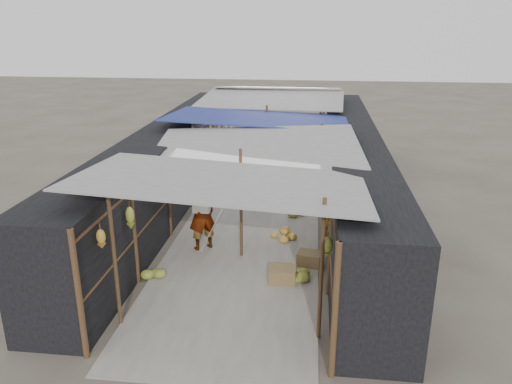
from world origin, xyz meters
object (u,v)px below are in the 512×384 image
at_px(vendor_elderly, 202,213).
at_px(shopper_blue, 264,185).
at_px(crate_near, 282,275).
at_px(vendor_seated, 297,166).
at_px(black_basin, 310,193).

xyz_separation_m(vendor_elderly, shopper_blue, (1.19, 2.82, -0.16)).
relative_size(crate_near, vendor_seated, 0.65).
relative_size(crate_near, shopper_blue, 0.37).
relative_size(crate_near, black_basin, 0.85).
relative_size(black_basin, shopper_blue, 0.43).
bearing_deg(vendor_elderly, black_basin, -158.45).
distance_m(vendor_elderly, shopper_blue, 3.07).
distance_m(crate_near, black_basin, 5.61).
bearing_deg(vendor_seated, shopper_blue, -25.10).
bearing_deg(shopper_blue, vendor_elderly, -106.92).
xyz_separation_m(crate_near, vendor_seated, (0.02, 7.51, 0.26)).
bearing_deg(crate_near, black_basin, 85.29).
xyz_separation_m(crate_near, shopper_blue, (-0.84, 4.24, 0.60)).
bearing_deg(vendor_elderly, shopper_blue, -150.07).
bearing_deg(vendor_seated, crate_near, -10.49).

